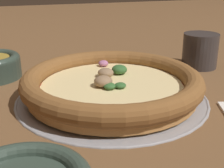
# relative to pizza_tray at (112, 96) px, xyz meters

# --- Properties ---
(ground_plane) EXTENTS (3.00, 3.00, 0.00)m
(ground_plane) POSITION_rel_pizza_tray_xyz_m (0.00, 0.00, -0.00)
(ground_plane) COLOR brown
(pizza_tray) EXTENTS (0.33, 0.33, 0.01)m
(pizza_tray) POSITION_rel_pizza_tray_xyz_m (0.00, 0.00, 0.00)
(pizza_tray) COLOR #9E9EA3
(pizza_tray) RESTS_ON ground_plane
(pizza) EXTENTS (0.31, 0.31, 0.04)m
(pizza) POSITION_rel_pizza_tray_xyz_m (0.00, 0.00, 0.02)
(pizza) COLOR #BC7F42
(pizza) RESTS_ON pizza_tray
(drinking_cup) EXTENTS (0.08, 0.08, 0.08)m
(drinking_cup) POSITION_rel_pizza_tray_xyz_m (0.24, 0.11, 0.04)
(drinking_cup) COLOR #383333
(drinking_cup) RESTS_ON ground_plane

